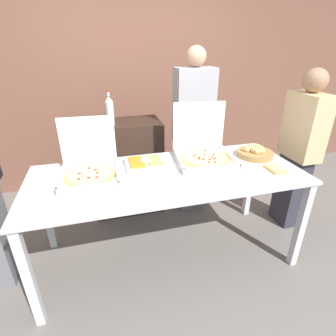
% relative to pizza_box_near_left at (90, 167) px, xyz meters
% --- Properties ---
extents(ground_plane, '(16.00, 16.00, 0.00)m').
position_rel_pizza_box_near_left_xyz_m(ground_plane, '(0.60, -0.13, -0.93)').
color(ground_plane, slate).
extents(brick_wall_behind, '(10.00, 0.06, 2.80)m').
position_rel_pizza_box_near_left_xyz_m(brick_wall_behind, '(0.60, 1.57, 0.47)').
color(brick_wall_behind, brown).
rests_on(brick_wall_behind, ground_plane).
extents(buffet_table, '(2.20, 0.90, 0.86)m').
position_rel_pizza_box_near_left_xyz_m(buffet_table, '(0.60, -0.13, -0.17)').
color(buffet_table, silver).
rests_on(buffet_table, ground_plane).
extents(pizza_box_near_left, '(0.46, 0.47, 0.43)m').
position_rel_pizza_box_near_left_xyz_m(pizza_box_near_left, '(0.00, 0.00, 0.00)').
color(pizza_box_near_left, white).
rests_on(pizza_box_near_left, buffet_table).
extents(pizza_box_near_right, '(0.54, 0.55, 0.48)m').
position_rel_pizza_box_near_left_xyz_m(pizza_box_near_right, '(0.99, 0.08, 0.01)').
color(pizza_box_near_right, white).
rests_on(pizza_box_near_right, buffet_table).
extents(paper_plate_front_left, '(0.23, 0.23, 0.03)m').
position_rel_pizza_box_near_left_xyz_m(paper_plate_front_left, '(1.47, -0.32, -0.07)').
color(paper_plate_front_left, white).
rests_on(paper_plate_front_left, buffet_table).
extents(veggie_tray, '(0.34, 0.28, 0.05)m').
position_rel_pizza_box_near_left_xyz_m(veggie_tray, '(0.46, 0.08, -0.06)').
color(veggie_tray, white).
rests_on(veggie_tray, buffet_table).
extents(bread_basket, '(0.32, 0.32, 0.10)m').
position_rel_pizza_box_near_left_xyz_m(bread_basket, '(1.48, 0.00, -0.04)').
color(bread_basket, '#9E7542').
rests_on(bread_basket, buffet_table).
extents(sideboard_podium, '(0.78, 0.46, 1.06)m').
position_rel_pizza_box_near_left_xyz_m(sideboard_podium, '(0.37, 0.79, -0.40)').
color(sideboard_podium, black).
rests_on(sideboard_podium, ground_plane).
extents(soda_bottle, '(0.08, 0.08, 0.34)m').
position_rel_pizza_box_near_left_xyz_m(soda_bottle, '(0.23, 0.72, 0.27)').
color(soda_bottle, '#B7BCC1').
rests_on(soda_bottle, sideboard_podium).
extents(soda_can_silver, '(0.07, 0.07, 0.12)m').
position_rel_pizza_box_near_left_xyz_m(soda_can_silver, '(0.22, 0.85, 0.19)').
color(soda_can_silver, silver).
rests_on(soda_can_silver, sideboard_podium).
extents(person_guest_cap, '(0.40, 0.22, 1.80)m').
position_rel_pizza_box_near_left_xyz_m(person_guest_cap, '(1.08, 0.58, 0.01)').
color(person_guest_cap, slate).
rests_on(person_guest_cap, ground_plane).
extents(person_guest_plaid, '(0.22, 0.40, 1.62)m').
position_rel_pizza_box_near_left_xyz_m(person_guest_plaid, '(2.01, 0.04, -0.08)').
color(person_guest_plaid, '#2D2D38').
rests_on(person_guest_plaid, ground_plane).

